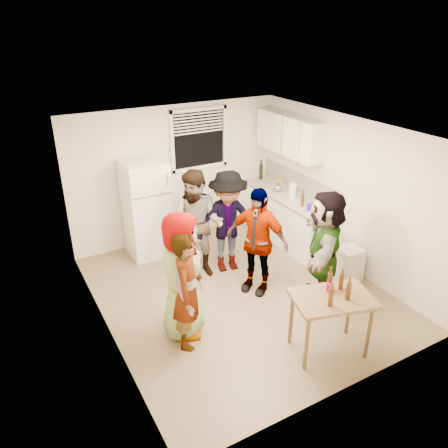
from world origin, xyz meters
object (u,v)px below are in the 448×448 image
serving_table (326,349)px  guest_back_left (199,273)px  wine_bottle (261,179)px  guest_black (255,288)px  beer_bottle_counter (302,206)px  refrigerator (147,209)px  red_cup (329,291)px  guest_back_right (228,268)px  trash_bin (348,264)px  guest_orange (318,297)px  guest_stripe (190,341)px  guest_grey (185,331)px  blue_cup (309,211)px  beer_bottle_table (340,289)px  kettle (278,191)px

serving_table → guest_back_left: serving_table is taller
wine_bottle → guest_black: 2.74m
beer_bottle_counter → serving_table: 2.72m
refrigerator → serving_table: (1.07, -3.53, -0.85)m
wine_bottle → red_cup: 3.89m
refrigerator → guest_back_right: refrigerator is taller
trash_bin → guest_orange: size_ratio=0.31×
guest_back_left → guest_black: 1.02m
refrigerator → guest_back_right: 1.73m
refrigerator → guest_stripe: size_ratio=1.08×
trash_bin → guest_orange: (-0.77, -0.21, -0.25)m
refrigerator → guest_grey: refrigerator is taller
trash_bin → blue_cup: bearing=100.6°
red_cup → serving_table: bearing=-110.8°
trash_bin → guest_grey: trash_bin is taller
wine_bottle → beer_bottle_counter: wine_bottle is taller
beer_bottle_counter → beer_bottle_table: size_ratio=0.99×
kettle → blue_cup: bearing=-104.9°
wine_bottle → guest_back_left: size_ratio=0.17×
serving_table → guest_grey: bearing=139.5°
beer_bottle_counter → serving_table: beer_bottle_counter is taller
guest_orange → trash_bin: bearing=144.3°
blue_cup → guest_stripe: size_ratio=0.08×
blue_cup → beer_bottle_counter: bearing=86.7°
guest_back_left → guest_orange: (1.28, -1.52, 0.00)m
beer_bottle_counter → blue_cup: bearing=-93.3°
guest_black → serving_table: bearing=-30.2°
beer_bottle_table → red_cup: 0.16m
blue_cup → guest_orange: size_ratio=0.07×
trash_bin → guest_grey: 2.88m
serving_table → guest_orange: 1.15m
refrigerator → guest_back_right: size_ratio=0.99×
guest_stripe → guest_back_right: bearing=-6.0°
serving_table → guest_grey: size_ratio=0.55×
refrigerator → kettle: 2.46m
guest_orange → red_cup: bearing=1.6°
wine_bottle → guest_orange: wine_bottle is taller
trash_bin → guest_back_right: size_ratio=0.31×
beer_bottle_counter → guest_back_left: bearing=172.9°
beer_bottle_table → guest_back_right: 2.43m
beer_bottle_table → beer_bottle_counter: bearing=63.1°
guest_orange → wine_bottle: bearing=-156.4°
guest_black → beer_bottle_table: bearing=-22.7°
refrigerator → guest_back_left: refrigerator is taller
beer_bottle_counter → trash_bin: size_ratio=0.40×
kettle → trash_bin: 1.97m
kettle → blue_cup: size_ratio=1.67×
red_cup → guest_orange: red_cup is taller
refrigerator → guest_black: (1.02, -1.91, -0.85)m
refrigerator → serving_table: bearing=-73.2°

